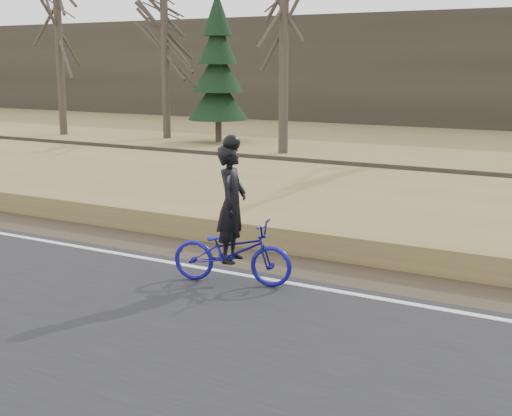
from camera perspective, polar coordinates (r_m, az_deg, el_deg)
The scene contains 12 objects.
ground at distance 14.50m, azimuth -19.42°, elevation -2.50°, with size 120.00×120.00×0.00m, color olive.
edge_line at distance 14.61m, azimuth -18.84°, elevation -2.09°, with size 120.00×0.12×0.01m, color silver.
shoulder at distance 15.27m, azimuth -16.01°, elevation -1.52°, with size 120.00×1.60×0.04m, color #473A2B.
embankment at distance 17.39m, azimuth -8.94°, elevation 1.03°, with size 120.00×5.00×0.44m, color olive.
ballast at distance 20.43m, azimuth -2.22°, elevation 2.73°, with size 120.00×3.00×0.45m, color slate.
railroad at distance 20.38m, azimuth -2.23°, elevation 3.58°, with size 120.00×2.40×0.29m.
treeline_backdrop at distance 40.51m, azimuth 14.97°, elevation 10.68°, with size 120.00×4.00×6.00m, color #383328.
cyclist at distance 10.73m, azimuth -1.93°, elevation -2.34°, with size 1.97×1.08×2.27m.
bare_tree_far_left at distance 35.18m, azimuth -15.48°, elevation 12.59°, with size 0.36×0.36×8.48m, color #483E34.
bare_tree_left at distance 32.52m, azimuth -7.28°, elevation 11.74°, with size 0.36×0.36×7.02m, color #483E34.
bare_tree_near_left at distance 26.82m, azimuth 2.23°, elevation 11.99°, with size 0.36×0.36×7.13m, color #483E34.
conifer at distance 30.75m, azimuth -3.07°, elevation 10.85°, with size 2.60×2.60×6.31m.
Camera 1 is at (10.83, -9.03, 3.36)m, focal length 50.00 mm.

